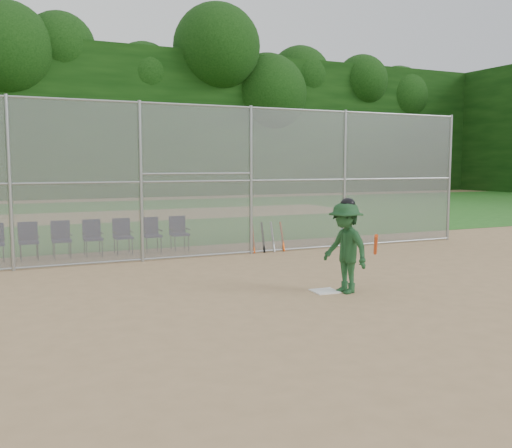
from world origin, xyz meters
name	(u,v)px	position (x,y,z in m)	size (l,w,h in m)	color
ground	(312,295)	(0.00, 0.00, 0.00)	(100.00, 100.00, 0.00)	tan
grass_strip	(119,216)	(0.00, 18.00, 0.01)	(100.00, 100.00, 0.00)	#276A20
dirt_patch_far	(119,216)	(0.00, 18.00, 0.01)	(24.00, 24.00, 0.00)	tan
backstop_fence	(216,178)	(0.00, 5.00, 2.07)	(16.09, 0.09, 4.00)	gray
treeline	(108,102)	(0.00, 20.00, 5.50)	(81.00, 60.00, 11.00)	black
home_plate	(325,291)	(0.37, 0.13, 0.01)	(0.47, 0.47, 0.02)	white
batter_at_plate	(346,247)	(0.68, -0.09, 0.88)	(1.05, 1.33, 1.81)	#1D4825
water_cooler	(347,235)	(4.61, 5.71, 0.24)	(0.38, 0.38, 0.47)	white
spare_bats	(268,237)	(1.55, 5.08, 0.42)	(0.96, 0.32, 0.84)	#D84C14
chair_1	(29,241)	(-4.58, 6.45, 0.48)	(0.54, 0.52, 0.96)	#11103D
chair_2	(62,240)	(-3.78, 6.45, 0.48)	(0.54, 0.52, 0.96)	#11103D
chair_3	(93,238)	(-2.98, 6.45, 0.48)	(0.54, 0.52, 0.96)	#11103D
chair_4	(123,236)	(-2.18, 6.45, 0.48)	(0.54, 0.52, 0.96)	#11103D
chair_5	(152,235)	(-1.38, 6.45, 0.48)	(0.54, 0.52, 0.96)	#11103D
chair_6	(180,233)	(-0.58, 6.45, 0.48)	(0.54, 0.52, 0.96)	#11103D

